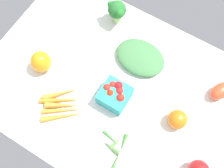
{
  "coord_description": "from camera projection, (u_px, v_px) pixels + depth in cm",
  "views": [
    {
      "loc": [
        -21.46,
        35.31,
        108.57
      ],
      "look_at": [
        0.0,
        0.0,
        4.0
      ],
      "focal_mm": 45.38,
      "sensor_mm": 36.0,
      "label": 1
    }
  ],
  "objects": [
    {
      "name": "roma_tomato",
      "position": [
        221.0,
        91.0,
        1.1
      ],
      "size": [
        9.26,
        11.17,
        5.89
      ],
      "primitive_type": "ellipsoid",
      "rotation": [
        0.0,
        0.0,
        4.3
      ],
      "color": "#D94928",
      "rests_on": "tablecloth"
    },
    {
      "name": "bell_pepper_orange",
      "position": [
        41.0,
        62.0,
        1.13
      ],
      "size": [
        11.29,
        11.29,
        9.53
      ],
      "primitive_type": "ellipsoid",
      "rotation": [
        0.0,
        0.0,
        0.48
      ],
      "color": "orange",
      "rests_on": "tablecloth"
    },
    {
      "name": "broccoli_head",
      "position": [
        117.0,
        10.0,
        1.19
      ],
      "size": [
        8.88,
        7.78,
        11.66
      ],
      "color": "#9ABB76",
      "rests_on": "tablecloth"
    },
    {
      "name": "berry_basket",
      "position": [
        115.0,
        95.0,
        1.09
      ],
      "size": [
        10.89,
        10.89,
        8.29
      ],
      "color": "teal",
      "rests_on": "tablecloth"
    },
    {
      "name": "leafy_greens_clump",
      "position": [
        140.0,
        57.0,
        1.17
      ],
      "size": [
        21.51,
        16.45,
        4.32
      ],
      "primitive_type": "ellipsoid",
      "rotation": [
        0.0,
        0.0,
        6.26
      ],
      "color": "#427945",
      "rests_on": "tablecloth"
    },
    {
      "name": "carrot_bunch",
      "position": [
        62.0,
        104.0,
        1.1
      ],
      "size": [
        19.2,
        19.9,
        2.74
      ],
      "color": "orange",
      "rests_on": "tablecloth"
    },
    {
      "name": "heirloom_tomato_orange",
      "position": [
        178.0,
        119.0,
        1.05
      ],
      "size": [
        7.48,
        7.48,
        7.48
      ],
      "primitive_type": "sphere",
      "color": "orange",
      "rests_on": "tablecloth"
    },
    {
      "name": "tablecloth",
      "position": [
        112.0,
        87.0,
        1.15
      ],
      "size": [
        104.0,
        76.0,
        2.0
      ],
      "primitive_type": "cube",
      "color": "white",
      "rests_on": "ground"
    },
    {
      "name": "okra_pile",
      "position": [
        115.0,
        146.0,
        1.05
      ],
      "size": [
        10.95,
        14.0,
        1.92
      ],
      "color": "#527A41",
      "rests_on": "tablecloth"
    }
  ]
}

